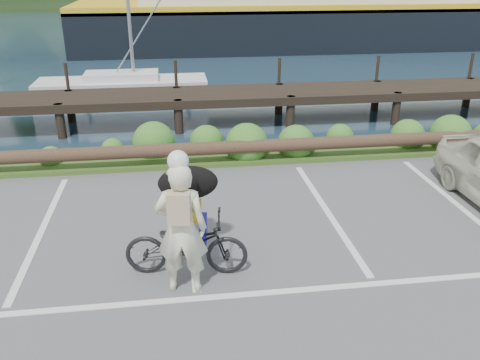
% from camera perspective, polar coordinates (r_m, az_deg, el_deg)
% --- Properties ---
extents(ground, '(72.00, 72.00, 0.00)m').
position_cam_1_polar(ground, '(7.66, -4.97, -11.38)').
color(ground, '#4D4D4F').
extents(vegetation_strip, '(34.00, 1.60, 0.10)m').
position_cam_1_polar(vegetation_strip, '(12.38, -6.37, 2.75)').
color(vegetation_strip, '#3D5B21').
rests_on(vegetation_strip, ground).
extents(log_rail, '(32.00, 0.30, 0.60)m').
position_cam_1_polar(log_rail, '(11.74, -6.25, 1.35)').
color(log_rail, '#443021').
rests_on(log_rail, ground).
extents(bicycle, '(1.90, 0.89, 0.96)m').
position_cam_1_polar(bicycle, '(7.64, -6.06, -7.22)').
color(bicycle, black).
rests_on(bicycle, ground).
extents(cyclist, '(0.77, 0.56, 1.96)m').
position_cam_1_polar(cyclist, '(7.03, -6.59, -5.48)').
color(cyclist, beige).
rests_on(cyclist, ground).
extents(dog, '(0.58, 0.98, 0.53)m').
position_cam_1_polar(dog, '(7.83, -5.85, -0.30)').
color(dog, black).
rests_on(dog, bicycle).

